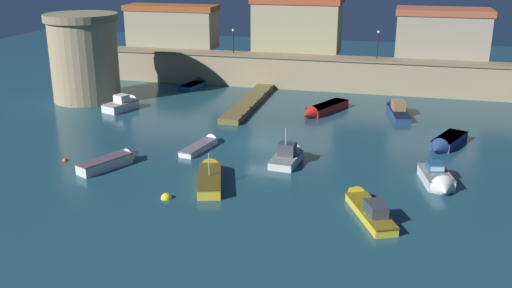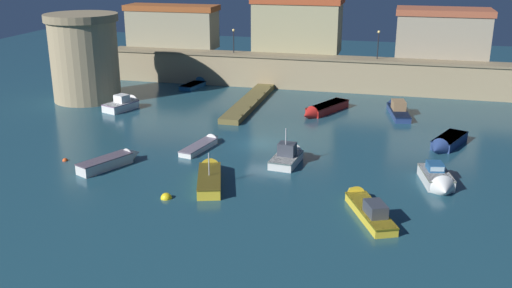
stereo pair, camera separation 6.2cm
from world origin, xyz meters
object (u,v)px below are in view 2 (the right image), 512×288
Objects in this scene: moored_boat_8 at (289,155)px; moored_boat_9 at (210,175)px; quay_lamp_0 at (234,37)px; moored_boat_7 at (438,180)px; moored_boat_1 at (204,144)px; mooring_buoy_1 at (166,198)px; mooring_buoy_2 at (65,161)px; moored_boat_4 at (113,161)px; moored_boat_0 at (125,104)px; moored_boat_6 at (397,109)px; moored_boat_2 at (446,143)px; moored_boat_3 at (322,109)px; moored_boat_10 at (197,84)px; moored_boat_5 at (366,206)px; quay_lamp_1 at (378,40)px; fortress_tower at (85,57)px; mooring_buoy_0 at (290,149)px.

moored_boat_9 is at bearing 144.36° from moored_boat_8.
quay_lamp_0 is 37.05m from moored_boat_7.
mooring_buoy_1 is (1.02, -10.91, -0.27)m from moored_boat_1.
moored_boat_8 is 17.94m from mooring_buoy_2.
moored_boat_8 is at bearing -46.39° from moored_boat_4.
moored_boat_8 is at bearing -99.80° from moored_boat_0.
moored_boat_9 is 12.64m from mooring_buoy_2.
moored_boat_6 is 29.96m from mooring_buoy_1.
moored_boat_8 is 0.69× the size of moored_boat_9.
moored_boat_3 is (-11.72, 8.29, 0.01)m from moored_boat_2.
quay_lamp_0 reaches higher than moored_boat_1.
moored_boat_10 is at bearing 32.43° from moored_boat_1.
mooring_buoy_1 is (-14.75, -26.07, -0.46)m from moored_boat_6.
quay_lamp_0 is 0.41× the size of moored_boat_5.
moored_boat_6 reaches higher than mooring_buoy_1.
moored_boat_5 is (6.00, -22.89, -0.02)m from moored_boat_3.
quay_lamp_1 is 13.19m from moored_boat_3.
moored_boat_4 is at bearing -43.87° from moored_boat_2.
moored_boat_8 reaches higher than moored_boat_4.
moored_boat_1 is (12.19, -9.87, -0.26)m from moored_boat_0.
quay_lamp_1 is 38.18m from mooring_buoy_2.
moored_boat_3 is 14.79m from moored_boat_8.
moored_boat_2 reaches higher than moored_boat_4.
moored_boat_7 is (24.46, 1.89, 0.05)m from moored_boat_4.
moored_boat_5 is 13.36m from mooring_buoy_1.
mooring_buoy_2 is at bearing -98.11° from moored_boat_7.
quay_lamp_0 is at bearing -152.07° from moored_boat_7.
moored_boat_6 is 18.65m from moored_boat_8.
quay_lamp_1 is at bearing 20.34° from fortress_tower.
moored_boat_4 is 13.86m from moored_boat_8.
moored_boat_8 is (-11.34, 2.57, -0.01)m from moored_boat_7.
fortress_tower is at bearing 31.68° from moored_boat_5.
mooring_buoy_1 is at bearing -127.28° from moored_boat_0.
fortress_tower is 1.39× the size of moored_boat_9.
moored_boat_6 is (2.71, -8.87, -5.68)m from quay_lamp_1.
mooring_buoy_0 is at bearing -44.55° from moored_boat_9.
fortress_tower is at bearing 144.40° from moored_boat_10.
moored_boat_1 is (18.06, -12.49, -4.54)m from fortress_tower.
moored_boat_10 is at bearing 87.44° from mooring_buoy_2.
quay_lamp_1 is 26.84m from moored_boat_8.
fortress_tower is 39.54m from moored_boat_5.
fortress_tower is 22.43m from moored_boat_1.
quay_lamp_0 is 17.57m from moored_boat_3.
moored_boat_0 is 12.42m from moored_boat_10.
moored_boat_2 reaches higher than moored_boat_3.
moored_boat_3 is 18.86m from moored_boat_10.
moored_boat_7 is 0.72× the size of moored_boat_9.
moored_boat_7 reaches higher than moored_boat_5.
quay_lamp_0 is 0.59× the size of moored_boat_7.
moored_boat_0 is at bearing 173.09° from moored_boat_10.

